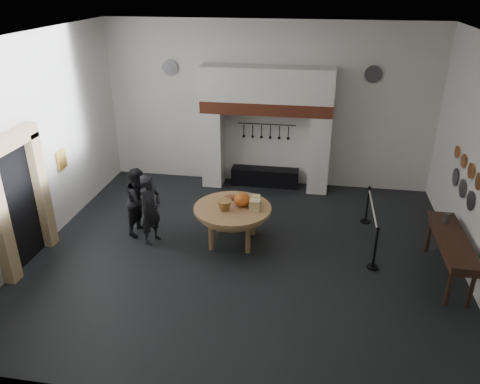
% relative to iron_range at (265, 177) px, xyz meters
% --- Properties ---
extents(floor, '(9.00, 8.00, 0.02)m').
position_rel_iron_range_xyz_m(floor, '(0.00, -3.72, -0.25)').
color(floor, black).
rests_on(floor, ground).
extents(ceiling, '(9.00, 8.00, 0.02)m').
position_rel_iron_range_xyz_m(ceiling, '(0.00, -3.72, 4.25)').
color(ceiling, silver).
rests_on(ceiling, wall_back).
extents(wall_back, '(9.00, 0.02, 4.50)m').
position_rel_iron_range_xyz_m(wall_back, '(0.00, 0.28, 2.00)').
color(wall_back, silver).
rests_on(wall_back, floor).
extents(wall_front, '(9.00, 0.02, 4.50)m').
position_rel_iron_range_xyz_m(wall_front, '(0.00, -7.72, 2.00)').
color(wall_front, silver).
rests_on(wall_front, floor).
extents(wall_left, '(0.02, 8.00, 4.50)m').
position_rel_iron_range_xyz_m(wall_left, '(-4.50, -3.72, 2.00)').
color(wall_left, silver).
rests_on(wall_left, floor).
extents(chimney_pier_left, '(0.55, 0.70, 2.15)m').
position_rel_iron_range_xyz_m(chimney_pier_left, '(-1.48, -0.07, 0.82)').
color(chimney_pier_left, silver).
rests_on(chimney_pier_left, floor).
extents(chimney_pier_right, '(0.55, 0.70, 2.15)m').
position_rel_iron_range_xyz_m(chimney_pier_right, '(1.48, -0.07, 0.82)').
color(chimney_pier_right, silver).
rests_on(chimney_pier_right, floor).
extents(hearth_brick_band, '(3.50, 0.72, 0.32)m').
position_rel_iron_range_xyz_m(hearth_brick_band, '(0.00, -0.07, 2.06)').
color(hearth_brick_band, '#9E442B').
rests_on(hearth_brick_band, chimney_pier_left).
extents(chimney_hood, '(3.50, 0.70, 0.90)m').
position_rel_iron_range_xyz_m(chimney_hood, '(0.00, -0.07, 2.67)').
color(chimney_hood, silver).
rests_on(chimney_hood, hearth_brick_band).
extents(iron_range, '(1.90, 0.45, 0.50)m').
position_rel_iron_range_xyz_m(iron_range, '(0.00, 0.00, 0.00)').
color(iron_range, black).
rests_on(iron_range, floor).
extents(utensil_rail, '(1.60, 0.02, 0.02)m').
position_rel_iron_range_xyz_m(utensil_rail, '(0.00, 0.20, 1.50)').
color(utensil_rail, black).
rests_on(utensil_rail, wall_back).
extents(door_recess, '(0.04, 1.10, 2.50)m').
position_rel_iron_range_xyz_m(door_recess, '(-4.47, -4.72, 1.00)').
color(door_recess, black).
rests_on(door_recess, floor).
extents(door_jamb_near, '(0.22, 0.30, 2.60)m').
position_rel_iron_range_xyz_m(door_jamb_near, '(-4.38, -5.42, 1.05)').
color(door_jamb_near, tan).
rests_on(door_jamb_near, floor).
extents(door_jamb_far, '(0.22, 0.30, 2.60)m').
position_rel_iron_range_xyz_m(door_jamb_far, '(-4.38, -4.02, 1.05)').
color(door_jamb_far, tan).
rests_on(door_jamb_far, floor).
extents(door_lintel, '(0.22, 1.70, 0.30)m').
position_rel_iron_range_xyz_m(door_lintel, '(-4.38, -4.72, 2.40)').
color(door_lintel, tan).
rests_on(door_lintel, door_jamb_near).
extents(wall_plaque, '(0.05, 0.34, 0.44)m').
position_rel_iron_range_xyz_m(wall_plaque, '(-4.45, -2.92, 1.35)').
color(wall_plaque, gold).
rests_on(wall_plaque, wall_left).
extents(work_table, '(2.08, 2.08, 0.07)m').
position_rel_iron_range_xyz_m(work_table, '(-0.35, -3.26, 0.59)').
color(work_table, '#AF7752').
rests_on(work_table, floor).
extents(pumpkin, '(0.36, 0.36, 0.31)m').
position_rel_iron_range_xyz_m(pumpkin, '(-0.15, -3.16, 0.78)').
color(pumpkin, '#C76D1C').
rests_on(pumpkin, work_table).
extents(cheese_block_big, '(0.22, 0.22, 0.24)m').
position_rel_iron_range_xyz_m(cheese_block_big, '(0.15, -3.31, 0.74)').
color(cheese_block_big, '#D0C27C').
rests_on(cheese_block_big, work_table).
extents(cheese_block_small, '(0.18, 0.18, 0.20)m').
position_rel_iron_range_xyz_m(cheese_block_small, '(0.13, -3.01, 0.72)').
color(cheese_block_small, '#D2CD7D').
rests_on(cheese_block_small, work_table).
extents(wicker_basket, '(0.39, 0.39, 0.22)m').
position_rel_iron_range_xyz_m(wicker_basket, '(-0.50, -3.41, 0.73)').
color(wicker_basket, olive).
rests_on(wicker_basket, work_table).
extents(bread_loaf, '(0.31, 0.18, 0.13)m').
position_rel_iron_range_xyz_m(bread_loaf, '(-0.45, -2.91, 0.69)').
color(bread_loaf, '#946034').
rests_on(bread_loaf, work_table).
extents(visitor_near, '(0.58, 0.69, 1.62)m').
position_rel_iron_range_xyz_m(visitor_near, '(-2.14, -3.54, 0.56)').
color(visitor_near, black).
rests_on(visitor_near, floor).
extents(visitor_far, '(0.76, 0.89, 1.59)m').
position_rel_iron_range_xyz_m(visitor_far, '(-2.54, -3.14, 0.55)').
color(visitor_far, black).
rests_on(visitor_far, floor).
extents(side_table, '(0.55, 2.20, 0.06)m').
position_rel_iron_range_xyz_m(side_table, '(4.10, -3.89, 0.62)').
color(side_table, '#3C2315').
rests_on(side_table, floor).
extents(pewter_jug, '(0.12, 0.12, 0.22)m').
position_rel_iron_range_xyz_m(pewter_jug, '(4.10, -3.29, 0.76)').
color(pewter_jug, '#504F54').
rests_on(pewter_jug, side_table).
extents(copper_pan_a, '(0.03, 0.34, 0.34)m').
position_rel_iron_range_xyz_m(copper_pan_a, '(4.46, -3.52, 1.70)').
color(copper_pan_a, '#C6662D').
rests_on(copper_pan_a, wall_right).
extents(copper_pan_b, '(0.03, 0.32, 0.32)m').
position_rel_iron_range_xyz_m(copper_pan_b, '(4.46, -2.97, 1.70)').
color(copper_pan_b, '#C6662D').
rests_on(copper_pan_b, wall_right).
extents(copper_pan_c, '(0.03, 0.30, 0.30)m').
position_rel_iron_range_xyz_m(copper_pan_c, '(4.46, -2.42, 1.70)').
color(copper_pan_c, '#C6662D').
rests_on(copper_pan_c, wall_right).
extents(copper_pan_d, '(0.03, 0.28, 0.28)m').
position_rel_iron_range_xyz_m(copper_pan_d, '(4.46, -1.87, 1.70)').
color(copper_pan_d, '#C6662D').
rests_on(copper_pan_d, wall_right).
extents(pewter_plate_left, '(0.03, 0.40, 0.40)m').
position_rel_iron_range_xyz_m(pewter_plate_left, '(4.46, -3.32, 1.20)').
color(pewter_plate_left, '#4C4C51').
rests_on(pewter_plate_left, wall_right).
extents(pewter_plate_mid, '(0.03, 0.40, 0.40)m').
position_rel_iron_range_xyz_m(pewter_plate_mid, '(4.46, -2.72, 1.20)').
color(pewter_plate_mid, '#4C4C51').
rests_on(pewter_plate_mid, wall_right).
extents(pewter_plate_right, '(0.03, 0.40, 0.40)m').
position_rel_iron_range_xyz_m(pewter_plate_right, '(4.46, -2.12, 1.20)').
color(pewter_plate_right, '#4C4C51').
rests_on(pewter_plate_right, wall_right).
extents(pewter_plate_back_left, '(0.44, 0.03, 0.44)m').
position_rel_iron_range_xyz_m(pewter_plate_back_left, '(-2.70, 0.24, 2.95)').
color(pewter_plate_back_left, '#4C4C51').
rests_on(pewter_plate_back_left, wall_back).
extents(pewter_plate_back_right, '(0.44, 0.03, 0.44)m').
position_rel_iron_range_xyz_m(pewter_plate_back_right, '(2.70, 0.24, 2.95)').
color(pewter_plate_back_right, '#4C4C51').
rests_on(pewter_plate_back_right, wall_back).
extents(barrier_post_near, '(0.05, 0.05, 0.90)m').
position_rel_iron_range_xyz_m(barrier_post_near, '(2.70, -3.81, 0.20)').
color(barrier_post_near, black).
rests_on(barrier_post_near, floor).
extents(barrier_post_far, '(0.05, 0.05, 0.90)m').
position_rel_iron_range_xyz_m(barrier_post_far, '(2.70, -1.81, 0.20)').
color(barrier_post_far, black).
rests_on(barrier_post_far, floor).
extents(barrier_rope, '(0.04, 2.00, 0.04)m').
position_rel_iron_range_xyz_m(barrier_rope, '(2.70, -2.81, 0.60)').
color(barrier_rope, silver).
rests_on(barrier_rope, barrier_post_near).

